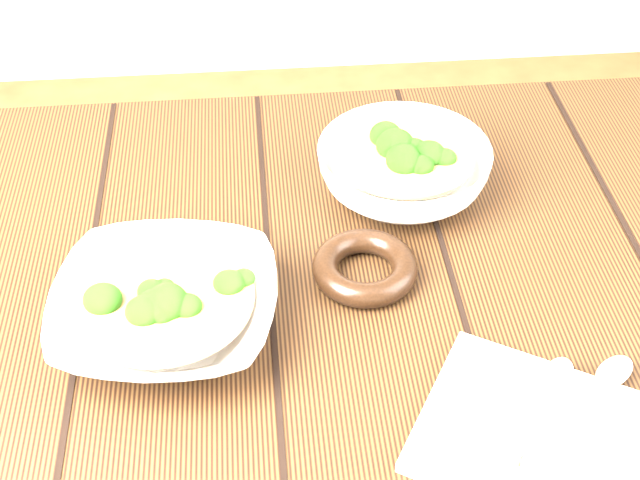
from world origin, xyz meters
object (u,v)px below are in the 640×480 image
at_px(soup_bowl_front, 166,309).
at_px(trivet, 365,267).
at_px(soup_bowl_back, 403,169).
at_px(table, 292,366).
at_px(napkin, 541,437).

bearing_deg(soup_bowl_front, trivet, 15.75).
bearing_deg(soup_bowl_back, soup_bowl_front, -143.33).
xyz_separation_m(soup_bowl_back, trivet, (-0.06, -0.15, -0.02)).
height_order(soup_bowl_front, soup_bowl_back, soup_bowl_back).
xyz_separation_m(table, napkin, (0.22, -0.21, 0.13)).
bearing_deg(trivet, soup_bowl_back, 66.11).
height_order(table, soup_bowl_back, soup_bowl_back).
distance_m(trivet, napkin, 0.27).
xyz_separation_m(table, trivet, (0.08, 0.02, 0.13)).
xyz_separation_m(trivet, napkin, (0.13, -0.23, -0.01)).
bearing_deg(table, trivet, 11.86).
height_order(soup_bowl_front, napkin, soup_bowl_front).
xyz_separation_m(soup_bowl_front, trivet, (0.21, 0.06, -0.02)).
bearing_deg(table, soup_bowl_back, 47.79).
relative_size(table, napkin, 5.58).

